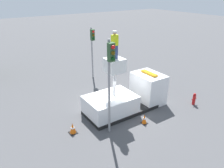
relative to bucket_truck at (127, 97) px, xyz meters
name	(u,v)px	position (x,y,z in m)	size (l,w,h in m)	color
ground_plane	(121,111)	(-0.57, 0.00, -0.94)	(120.00, 120.00, 0.00)	#4C4C4F
bucket_truck	(127,97)	(0.00, 0.00, 0.00)	(6.05, 2.46, 4.03)	black
worker	(115,45)	(-1.13, 0.00, 3.97)	(0.40, 0.26, 1.75)	navy
traffic_light_pole	(110,71)	(-2.60, -1.74, 3.11)	(0.34, 0.57, 5.74)	gray
traffic_light_across	(92,43)	(0.97, 6.68, 2.50)	(0.34, 0.57, 4.86)	gray
fire_hydrant	(194,99)	(4.60, -2.32, -0.49)	(0.47, 0.23, 0.93)	red
traffic_cone_rear	(73,128)	(-4.55, -0.51, -0.62)	(0.48, 0.48, 0.69)	black
traffic_cone_curbside	(144,119)	(-0.24, -2.16, -0.62)	(0.38, 0.38, 0.67)	black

